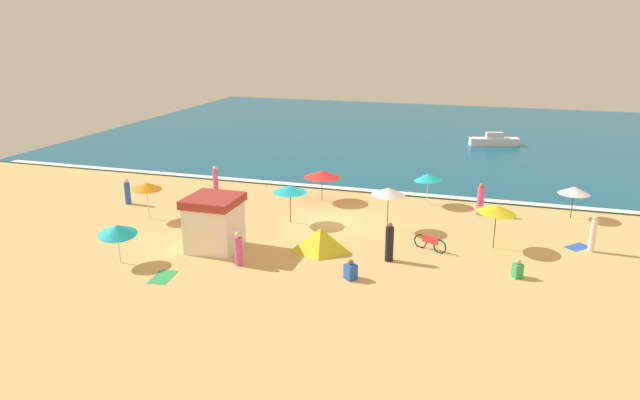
% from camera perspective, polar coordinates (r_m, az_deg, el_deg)
% --- Properties ---
extents(ground_plane, '(60.00, 60.00, 0.00)m').
position_cam_1_polar(ground_plane, '(32.73, 1.16, -2.04)').
color(ground_plane, '#E5B26B').
extents(ocean_water, '(60.00, 44.00, 0.10)m').
position_cam_1_polar(ocean_water, '(59.33, 8.62, 6.57)').
color(ocean_water, '#0F567A').
rests_on(ocean_water, ground_plane).
extents(wave_breaker_foam, '(57.00, 0.70, 0.01)m').
position_cam_1_polar(wave_breaker_foam, '(38.52, 3.73, 1.06)').
color(wave_breaker_foam, white).
rests_on(wave_breaker_foam, ocean_water).
extents(lifeguard_cabana, '(2.49, 2.57, 2.69)m').
position_cam_1_polar(lifeguard_cabana, '(28.76, -10.44, -2.19)').
color(lifeguard_cabana, white).
rests_on(lifeguard_cabana, ground_plane).
extents(beach_umbrella_0, '(1.82, 1.83, 1.88)m').
position_cam_1_polar(beach_umbrella_0, '(35.71, 23.88, 0.88)').
color(beach_umbrella_0, '#4C3823').
rests_on(beach_umbrella_0, ground_plane).
extents(beach_umbrella_1, '(2.75, 2.75, 1.96)m').
position_cam_1_polar(beach_umbrella_1, '(35.88, 0.19, 2.59)').
color(beach_umbrella_1, '#4C3823').
rests_on(beach_umbrella_1, ground_plane).
extents(beach_umbrella_2, '(2.26, 2.25, 2.21)m').
position_cam_1_polar(beach_umbrella_2, '(33.93, -16.83, 1.36)').
color(beach_umbrella_2, silver).
rests_on(beach_umbrella_2, ground_plane).
extents(beach_umbrella_3, '(2.49, 2.49, 2.37)m').
position_cam_1_polar(beach_umbrella_3, '(30.94, 6.80, 0.84)').
color(beach_umbrella_3, '#4C3823').
rests_on(beach_umbrella_3, ground_plane).
extents(beach_umbrella_4, '(2.27, 2.27, 2.17)m').
position_cam_1_polar(beach_umbrella_4, '(31.87, -2.98, 1.12)').
color(beach_umbrella_4, '#4C3823').
rests_on(beach_umbrella_4, ground_plane).
extents(beach_umbrella_5, '(2.04, 2.02, 2.29)m').
position_cam_1_polar(beach_umbrella_5, '(29.42, 17.11, -0.87)').
color(beach_umbrella_5, '#4C3823').
rests_on(beach_umbrella_5, ground_plane).
extents(beach_umbrella_6, '(2.52, 2.53, 1.98)m').
position_cam_1_polar(beach_umbrella_6, '(28.11, -19.48, -2.79)').
color(beach_umbrella_6, silver).
rests_on(beach_umbrella_6, ground_plane).
extents(beach_umbrella_7, '(2.28, 2.26, 2.04)m').
position_cam_1_polar(beach_umbrella_7, '(35.75, 10.68, 2.26)').
color(beach_umbrella_7, silver).
rests_on(beach_umbrella_7, ground_plane).
extents(beach_tent, '(2.47, 1.87, 1.26)m').
position_cam_1_polar(beach_tent, '(28.01, 0.06, -4.04)').
color(beach_tent, yellow).
rests_on(beach_tent, ground_plane).
extents(parked_bicycle, '(1.68, 0.81, 0.76)m').
position_cam_1_polar(parked_bicycle, '(28.91, 10.85, -4.20)').
color(parked_bicycle, black).
rests_on(parked_bicycle, ground_plane).
extents(beachgoer_0, '(0.56, 0.56, 1.90)m').
position_cam_1_polar(beachgoer_0, '(27.20, 6.89, -4.27)').
color(beachgoer_0, black).
rests_on(beachgoer_0, ground_plane).
extents(beachgoer_1, '(0.45, 0.45, 1.90)m').
position_cam_1_polar(beachgoer_1, '(34.75, 15.61, 0.00)').
color(beachgoer_1, '#D84CA5').
rests_on(beachgoer_1, ground_plane).
extents(beachgoer_2, '(0.40, 0.40, 1.64)m').
position_cam_1_polar(beachgoer_2, '(26.82, -8.08, -4.87)').
color(beachgoer_2, '#D84CA5').
rests_on(beachgoer_2, ground_plane).
extents(beachgoer_3, '(0.46, 0.46, 1.61)m').
position_cam_1_polar(beachgoer_3, '(37.44, -18.54, 0.74)').
color(beachgoer_3, blue).
rests_on(beachgoer_3, ground_plane).
extents(beachgoer_4, '(0.51, 0.51, 0.87)m').
position_cam_1_polar(beachgoer_4, '(26.91, 18.99, -6.53)').
color(beachgoer_4, green).
rests_on(beachgoer_4, ground_plane).
extents(beachgoer_5, '(0.65, 0.65, 0.91)m').
position_cam_1_polar(beachgoer_5, '(25.37, 3.05, -7.03)').
color(beachgoer_5, blue).
rests_on(beachgoer_5, ground_plane).
extents(beachgoer_6, '(0.45, 0.45, 1.64)m').
position_cam_1_polar(beachgoer_6, '(39.19, -10.33, 2.12)').
color(beachgoer_6, '#D84CA5').
rests_on(beachgoer_6, ground_plane).
extents(beachgoer_7, '(0.34, 0.34, 1.84)m').
position_cam_1_polar(beachgoer_7, '(31.06, 25.43, -3.11)').
color(beachgoer_7, white).
rests_on(beachgoer_7, ground_plane).
extents(beach_towel_0, '(1.39, 1.39, 0.01)m').
position_cam_1_polar(beach_towel_0, '(31.66, 24.16, -4.28)').
color(beach_towel_0, blue).
rests_on(beach_towel_0, ground_plane).
extents(beach_towel_1, '(1.05, 1.56, 0.01)m').
position_cam_1_polar(beach_towel_1, '(26.56, -15.32, -7.38)').
color(beach_towel_1, green).
rests_on(beach_towel_1, ground_plane).
extents(small_boat_0, '(4.51, 2.22, 1.20)m').
position_cam_1_polar(small_boat_0, '(54.71, 16.88, 5.64)').
color(small_boat_0, white).
rests_on(small_boat_0, ocean_water).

